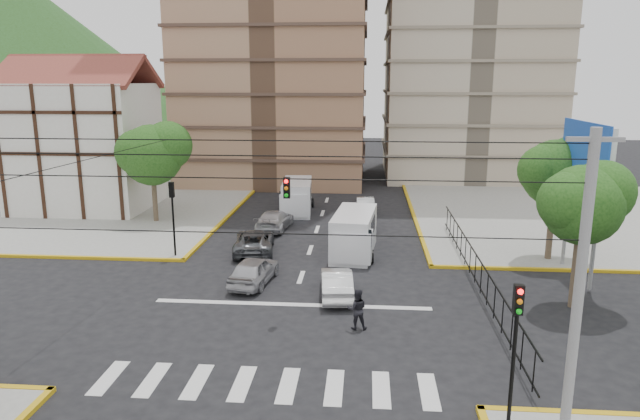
# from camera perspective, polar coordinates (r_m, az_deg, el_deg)

# --- Properties ---
(ground) EXTENTS (160.00, 160.00, 0.00)m
(ground) POSITION_cam_1_polar(r_m,az_deg,el_deg) (26.01, -3.18, -10.42)
(ground) COLOR black
(ground) RESTS_ON ground
(sidewalk_nw) EXTENTS (26.00, 26.00, 0.15)m
(sidewalk_nw) POSITION_cam_1_polar(r_m,az_deg,el_deg) (50.54, -22.99, 0.21)
(sidewalk_nw) COLOR gray
(sidewalk_nw) RESTS_ON ground
(sidewalk_ne) EXTENTS (26.00, 26.00, 0.15)m
(sidewalk_ne) POSITION_cam_1_polar(r_m,az_deg,el_deg) (47.83, 24.90, -0.64)
(sidewalk_ne) COLOR gray
(sidewalk_ne) RESTS_ON ground
(crosswalk_stripes) EXTENTS (12.00, 2.40, 0.01)m
(crosswalk_stripes) POSITION_cam_1_polar(r_m,az_deg,el_deg) (20.70, -5.51, -16.96)
(crosswalk_stripes) COLOR silver
(crosswalk_stripes) RESTS_ON ground
(stop_line) EXTENTS (13.00, 0.40, 0.01)m
(stop_line) POSITION_cam_1_polar(r_m,az_deg,el_deg) (27.10, -2.83, -9.41)
(stop_line) COLOR silver
(stop_line) RESTS_ON ground
(tudor_building) EXTENTS (10.80, 8.05, 12.23)m
(tudor_building) POSITION_cam_1_polar(r_m,az_deg,el_deg) (49.29, -22.48, 6.07)
(tudor_building) COLOR silver
(tudor_building) RESTS_ON ground
(distant_hill) EXTENTS (70.00, 70.00, 28.00)m
(distant_hill) POSITION_cam_1_polar(r_m,az_deg,el_deg) (110.39, -28.10, 13.37)
(distant_hill) COLOR #274D19
(distant_hill) RESTS_ON ground
(park_fence) EXTENTS (0.10, 22.50, 1.66)m
(park_fence) POSITION_cam_1_polar(r_m,az_deg,el_deg) (30.50, 15.17, -7.28)
(park_fence) COLOR black
(park_fence) RESTS_ON ground
(billboard) EXTENTS (0.36, 6.20, 8.10)m
(billboard) POSITION_cam_1_polar(r_m,az_deg,el_deg) (31.95, 25.00, 3.98)
(billboard) COLOR slate
(billboard) RESTS_ON ground
(tree_park_a) EXTENTS (4.41, 3.60, 6.83)m
(tree_park_a) POSITION_cam_1_polar(r_m,az_deg,el_deg) (27.95, 24.93, 0.80)
(tree_park_a) COLOR #473828
(tree_park_a) RESTS_ON ground
(tree_park_c) EXTENTS (4.65, 3.80, 7.25)m
(tree_park_c) POSITION_cam_1_polar(r_m,az_deg,el_deg) (34.74, 22.65, 3.71)
(tree_park_c) COLOR #473828
(tree_park_c) RESTS_ON ground
(tree_tudor) EXTENTS (5.39, 4.40, 7.43)m
(tree_tudor) POSITION_cam_1_polar(r_m,az_deg,el_deg) (42.79, -16.35, 5.58)
(tree_tudor) COLOR #473828
(tree_tudor) RESTS_ON ground
(traffic_light_se) EXTENTS (0.28, 0.22, 4.40)m
(traffic_light_se) POSITION_cam_1_polar(r_m,az_deg,el_deg) (17.96, 18.98, -11.40)
(traffic_light_se) COLOR black
(traffic_light_se) RESTS_ON ground
(traffic_light_nw) EXTENTS (0.28, 0.22, 4.40)m
(traffic_light_nw) POSITION_cam_1_polar(r_m,az_deg,el_deg) (34.13, -14.53, 0.35)
(traffic_light_nw) COLOR black
(traffic_light_nw) RESTS_ON ground
(traffic_light_hanging) EXTENTS (18.00, 9.12, 0.92)m
(traffic_light_hanging) POSITION_cam_1_polar(r_m,az_deg,el_deg) (22.31, -4.07, 1.53)
(traffic_light_hanging) COLOR black
(traffic_light_hanging) RESTS_ON ground
(utility_pole_se) EXTENTS (1.40, 0.28, 9.00)m
(utility_pole_se) POSITION_cam_1_polar(r_m,az_deg,el_deg) (16.65, 24.44, -7.69)
(utility_pole_se) COLOR slate
(utility_pole_se) RESTS_ON ground
(van_right_lane) EXTENTS (2.77, 5.85, 2.55)m
(van_right_lane) POSITION_cam_1_polar(r_m,az_deg,el_deg) (34.10, 3.42, -2.50)
(van_right_lane) COLOR silver
(van_right_lane) RESTS_ON ground
(van_left_lane) EXTENTS (2.57, 5.70, 2.50)m
(van_left_lane) POSITION_cam_1_polar(r_m,az_deg,el_deg) (44.89, -2.34, 1.24)
(van_left_lane) COLOR silver
(van_left_lane) RESTS_ON ground
(car_silver_front_left) EXTENTS (2.30, 4.43, 1.44)m
(car_silver_front_left) POSITION_cam_1_polar(r_m,az_deg,el_deg) (29.65, -6.63, -6.01)
(car_silver_front_left) COLOR #AAAAAF
(car_silver_front_left) RESTS_ON ground
(car_white_front_right) EXTENTS (1.85, 4.29, 1.37)m
(car_white_front_right) POSITION_cam_1_polar(r_m,az_deg,el_deg) (27.82, 1.67, -7.29)
(car_white_front_right) COLOR white
(car_white_front_right) RESTS_ON ground
(car_grey_mid_left) EXTENTS (2.98, 5.28, 1.39)m
(car_grey_mid_left) POSITION_cam_1_polar(r_m,az_deg,el_deg) (34.98, -6.60, -3.10)
(car_grey_mid_left) COLOR #4E5155
(car_grey_mid_left) RESTS_ON ground
(car_silver_rear_left) EXTENTS (2.38, 4.91, 1.38)m
(car_silver_rear_left) POSITION_cam_1_polar(r_m,az_deg,el_deg) (40.03, -4.57, -1.01)
(car_silver_rear_left) COLOR #B2B2B7
(car_silver_rear_left) RESTS_ON ground
(car_darkgrey_mid_right) EXTENTS (2.09, 3.92, 1.27)m
(car_darkgrey_mid_right) POSITION_cam_1_polar(r_m,az_deg,el_deg) (40.36, 4.33, -0.97)
(car_darkgrey_mid_right) COLOR #252528
(car_darkgrey_mid_right) RESTS_ON ground
(car_white_rear_right) EXTENTS (1.53, 3.95, 1.28)m
(car_white_rear_right) POSITION_cam_1_polar(r_m,az_deg,el_deg) (45.21, 4.53, 0.55)
(car_white_rear_right) COLOR silver
(car_white_rear_right) RESTS_ON ground
(pedestrian_crosswalk) EXTENTS (0.89, 0.72, 1.75)m
(pedestrian_crosswalk) POSITION_cam_1_polar(r_m,az_deg,el_deg) (24.34, 3.73, -9.87)
(pedestrian_crosswalk) COLOR black
(pedestrian_crosswalk) RESTS_ON ground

